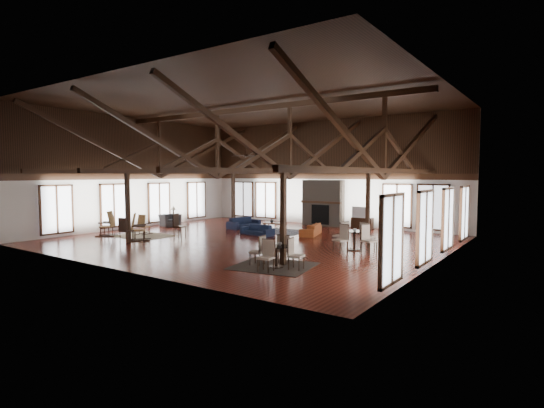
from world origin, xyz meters
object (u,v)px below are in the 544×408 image
Objects in this scene: sofa_navy_left at (244,223)px; coffee_table at (274,224)px; cafe_table_near at (276,252)px; tv_console at (362,223)px; sofa_navy_front at (257,230)px; sofa_orange at (311,229)px; armchair at (170,220)px; cafe_table_far at (354,237)px.

sofa_navy_left reaches higher than coffee_table.
tv_console is at bearing 98.79° from cafe_table_near.
sofa_navy_front is 0.92× the size of cafe_table_near.
cafe_table_near is (4.77, -5.35, 0.23)m from sofa_navy_front.
armchair is at bearing -96.62° from sofa_orange.
cafe_table_near reaches higher than sofa_orange.
armchair is 11.76m from cafe_table_far.
cafe_table_far is (5.59, -2.66, 0.12)m from coffee_table.
cafe_table_near reaches higher than tv_console.
sofa_navy_left is 9.94m from cafe_table_near.
cafe_table_near is 4.30m from cafe_table_far.
cafe_table_near is at bearing -81.21° from tv_console.
tv_console is at bearing -44.85° from armchair.
sofa_navy_front is 2.57m from sofa_orange.
cafe_table_far is (5.52, -1.12, 0.27)m from sofa_navy_front.
sofa_orange is 1.79× the size of armchair.
cafe_table_near is 0.92× the size of cafe_table_far.
sofa_orange is 2.18m from coffee_table.
armchair is 0.55× the size of cafe_table_near.
sofa_orange is 0.99× the size of cafe_table_near.
cafe_table_far is at bearing -105.31° from sofa_navy_left.
armchair is at bearing 153.96° from cafe_table_near.
tv_console reaches higher than coffee_table.
cafe_table_far is 6.89m from tv_console.
armchair is at bearing 174.52° from cafe_table_far.
armchair is 10.72m from tv_console.
cafe_table_far is (0.75, 4.23, 0.04)m from cafe_table_near.
armchair is (-8.29, -1.47, 0.06)m from sofa_orange.
cafe_table_far is at bearing 79.88° from cafe_table_near.
sofa_orange is (2.10, 1.47, 0.02)m from sofa_navy_front.
coffee_table is (-0.07, 1.54, 0.15)m from sofa_navy_front.
armchair is (-6.19, 0.00, 0.08)m from sofa_navy_front.
sofa_navy_front is at bearing 168.53° from cafe_table_far.
armchair reaches higher than tv_console.
sofa_navy_front is 7.17m from cafe_table_near.
cafe_table_near is (4.83, -6.89, 0.08)m from coffee_table.
cafe_table_far reaches higher than coffee_table.
sofa_orange is at bearing -64.62° from armchair.
cafe_table_far is 1.76× the size of tv_console.
armchair is (-6.12, -1.54, -0.07)m from coffee_table.
sofa_orange is at bearing 142.83° from cafe_table_far.
sofa_navy_front is at bearing -92.64° from coffee_table.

